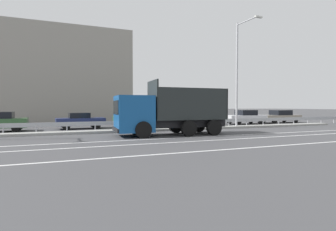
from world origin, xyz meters
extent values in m
plane|color=#424244|center=(0.00, 0.00, 0.00)|extent=(320.00, 320.00, 0.00)
cube|color=silver|center=(-1.55, -3.14, 0.00)|extent=(62.42, 0.16, 0.01)
cube|color=silver|center=(-1.55, -4.91, 0.00)|extent=(62.42, 0.16, 0.01)
cube|color=silver|center=(-1.55, -7.92, 0.00)|extent=(62.42, 0.16, 0.01)
cube|color=gray|center=(0.00, 1.83, 0.09)|extent=(34.33, 1.10, 0.18)
cube|color=#9EA0A5|center=(0.00, 3.10, 0.62)|extent=(62.42, 0.04, 0.32)
cylinder|color=#ADADB2|center=(-12.36, 3.10, 0.31)|extent=(0.09, 0.09, 0.62)
cylinder|color=#ADADB2|center=(-10.30, 3.10, 0.31)|extent=(0.09, 0.09, 0.62)
cylinder|color=#ADADB2|center=(-8.24, 3.10, 0.31)|extent=(0.09, 0.09, 0.62)
cylinder|color=#ADADB2|center=(-6.18, 3.10, 0.31)|extent=(0.09, 0.09, 0.62)
cylinder|color=#ADADB2|center=(-4.12, 3.10, 0.31)|extent=(0.09, 0.09, 0.62)
cylinder|color=#ADADB2|center=(-2.06, 3.10, 0.31)|extent=(0.09, 0.09, 0.62)
cylinder|color=#ADADB2|center=(0.00, 3.10, 0.31)|extent=(0.09, 0.09, 0.62)
cylinder|color=#ADADB2|center=(2.06, 3.10, 0.31)|extent=(0.09, 0.09, 0.62)
cylinder|color=#ADADB2|center=(4.12, 3.10, 0.31)|extent=(0.09, 0.09, 0.62)
cylinder|color=#ADADB2|center=(6.18, 3.10, 0.31)|extent=(0.09, 0.09, 0.62)
cylinder|color=#ADADB2|center=(8.24, 3.10, 0.31)|extent=(0.09, 0.09, 0.62)
cylinder|color=#ADADB2|center=(10.30, 3.10, 0.31)|extent=(0.09, 0.09, 0.62)
cylinder|color=#ADADB2|center=(12.36, 3.10, 0.31)|extent=(0.09, 0.09, 0.62)
cylinder|color=#ADADB2|center=(14.43, 3.10, 0.31)|extent=(0.09, 0.09, 0.62)
cylinder|color=#ADADB2|center=(16.49, 3.10, 0.31)|extent=(0.09, 0.09, 0.62)
cylinder|color=#ADADB2|center=(18.55, 3.10, 0.31)|extent=(0.09, 0.09, 0.62)
cylinder|color=#ADADB2|center=(20.61, 3.10, 0.31)|extent=(0.09, 0.09, 0.62)
cube|color=#144C8C|center=(-4.20, -1.23, 1.48)|extent=(2.38, 2.54, 2.33)
cube|color=black|center=(-5.35, -1.18, 1.89)|extent=(0.12, 2.10, 0.87)
cube|color=black|center=(-5.39, -1.18, 0.47)|extent=(0.20, 2.40, 0.24)
cube|color=black|center=(-0.41, -1.39, 0.79)|extent=(5.36, 1.56, 0.53)
cube|color=#232828|center=(-0.41, -1.39, 1.11)|extent=(5.19, 2.56, 0.12)
cube|color=#232828|center=(-0.46, -2.51, 2.17)|extent=(5.10, 0.31, 2.01)
cube|color=#232828|center=(-0.36, -0.26, 2.17)|extent=(5.10, 0.31, 2.01)
cube|color=#232828|center=(-2.91, -1.28, 2.42)|extent=(0.20, 2.35, 2.51)
cube|color=#232828|center=(2.09, -1.49, 2.17)|extent=(0.20, 2.35, 2.01)
cylinder|color=black|center=(-3.91, -2.44, 0.52)|extent=(1.05, 0.36, 1.04)
cylinder|color=black|center=(-3.81, -0.05, 0.52)|extent=(1.05, 0.36, 1.04)
cylinder|color=black|center=(-0.86, -2.57, 0.52)|extent=(1.05, 0.36, 1.04)
cylinder|color=black|center=(-0.76, -0.17, 0.52)|extent=(1.05, 0.36, 1.04)
cylinder|color=black|center=(1.00, -2.65, 0.52)|extent=(1.05, 0.36, 1.04)
cylinder|color=black|center=(1.10, -0.25, 0.52)|extent=(1.05, 0.36, 1.04)
cylinder|color=white|center=(0.66, 1.83, 0.14)|extent=(0.16, 0.16, 0.29)
cylinder|color=black|center=(0.66, 1.83, 0.43)|extent=(0.16, 0.16, 0.29)
cylinder|color=white|center=(0.66, 1.83, 0.72)|extent=(0.16, 0.16, 0.29)
cylinder|color=black|center=(0.66, 1.83, 1.01)|extent=(0.16, 0.16, 0.29)
cylinder|color=white|center=(0.66, 1.83, 1.30)|extent=(0.16, 0.16, 0.29)
cylinder|color=#1E4CB2|center=(0.66, 1.83, 1.75)|extent=(0.62, 0.03, 0.62)
cylinder|color=white|center=(0.66, 1.83, 1.75)|extent=(0.67, 0.02, 0.67)
cylinder|color=#ADADB2|center=(6.16, 1.90, 4.72)|extent=(0.18, 0.18, 9.45)
cylinder|color=#ADADB2|center=(6.25, 0.62, 9.30)|extent=(0.28, 2.56, 0.10)
cube|color=silver|center=(6.34, -0.65, 9.22)|extent=(0.71, 0.25, 0.12)
cube|color=#335B33|center=(-13.04, 5.58, 0.66)|extent=(3.85, 1.94, 0.72)
cube|color=black|center=(-12.92, 5.58, 1.28)|extent=(1.64, 1.66, 0.51)
cylinder|color=black|center=(-11.84, 4.73, 0.30)|extent=(0.60, 0.21, 0.60)
cylinder|color=black|center=(-11.88, 6.48, 0.30)|extent=(0.60, 0.21, 0.60)
cube|color=navy|center=(-7.09, 6.16, 0.62)|extent=(4.16, 2.09, 0.64)
cube|color=black|center=(-7.21, 6.15, 1.17)|extent=(1.82, 1.69, 0.46)
cylinder|color=black|center=(-5.92, 7.10, 0.30)|extent=(0.61, 0.25, 0.60)
cylinder|color=black|center=(-5.77, 5.43, 0.30)|extent=(0.61, 0.25, 0.60)
cylinder|color=black|center=(-8.40, 6.89, 0.30)|extent=(0.61, 0.25, 0.60)
cylinder|color=black|center=(-8.26, 5.22, 0.30)|extent=(0.61, 0.25, 0.60)
cube|color=#335B33|center=(-2.12, 5.52, 0.67)|extent=(4.49, 2.10, 0.75)
cube|color=black|center=(-1.99, 5.51, 1.28)|extent=(1.94, 1.72, 0.47)
cylinder|color=black|center=(-3.54, 4.74, 0.30)|extent=(0.61, 0.24, 0.60)
cylinder|color=black|center=(-3.42, 6.47, 0.30)|extent=(0.61, 0.24, 0.60)
cylinder|color=black|center=(-0.82, 4.56, 0.30)|extent=(0.61, 0.24, 0.60)
cylinder|color=black|center=(-0.71, 6.30, 0.30)|extent=(0.61, 0.24, 0.60)
cube|color=#335B33|center=(3.94, 5.73, 0.68)|extent=(4.79, 2.05, 0.77)
cube|color=black|center=(4.08, 5.72, 1.31)|extent=(2.07, 1.63, 0.47)
cylinder|color=black|center=(2.44, 5.06, 0.30)|extent=(0.61, 0.25, 0.60)
cylinder|color=black|center=(2.57, 6.65, 0.30)|extent=(0.61, 0.25, 0.60)
cylinder|color=black|center=(5.32, 4.82, 0.30)|extent=(0.61, 0.25, 0.60)
cylinder|color=black|center=(5.45, 6.41, 0.30)|extent=(0.61, 0.25, 0.60)
cube|color=silver|center=(10.11, 5.75, 0.64)|extent=(4.57, 2.32, 0.68)
cube|color=black|center=(10.25, 5.74, 1.27)|extent=(2.00, 1.87, 0.57)
cylinder|color=black|center=(8.67, 4.95, 0.30)|extent=(0.62, 0.25, 0.60)
cylinder|color=black|center=(8.83, 6.79, 0.30)|extent=(0.62, 0.25, 0.60)
cylinder|color=black|center=(11.40, 4.71, 0.30)|extent=(0.62, 0.25, 0.60)
cylinder|color=black|center=(11.56, 6.55, 0.30)|extent=(0.62, 0.25, 0.60)
cube|color=gray|center=(15.44, 6.13, 0.61)|extent=(4.97, 2.24, 0.63)
cube|color=black|center=(15.59, 6.12, 1.22)|extent=(2.15, 1.83, 0.59)
cylinder|color=black|center=(13.88, 5.31, 0.30)|extent=(0.61, 0.24, 0.60)
cylinder|color=black|center=(14.00, 7.14, 0.30)|extent=(0.61, 0.24, 0.60)
cylinder|color=black|center=(16.88, 5.11, 0.30)|extent=(0.61, 0.24, 0.60)
cylinder|color=black|center=(17.00, 6.94, 0.30)|extent=(0.61, 0.24, 0.60)
cube|color=gray|center=(-11.27, 17.23, 5.52)|extent=(21.15, 8.49, 11.04)
camera|label=1|loc=(-8.42, -17.91, 1.96)|focal=28.00mm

